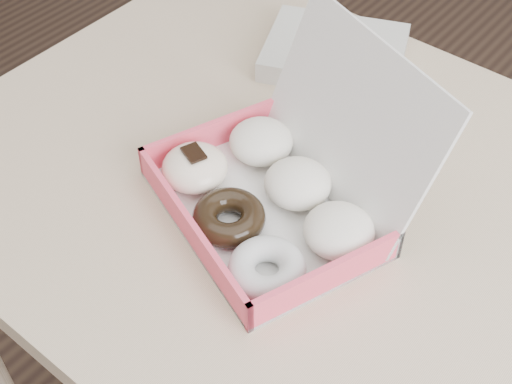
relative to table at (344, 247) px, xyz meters
The scene contains 3 objects.
table is the anchor object (origin of this frame).
donut_box 0.15m from the table, 143.62° to the right, with size 0.38×0.37×0.21m.
newspapers 0.35m from the table, 128.38° to the left, with size 0.22×0.18×0.04m, color beige.
Camera 1 is at (0.31, -0.57, 1.46)m, focal length 50.00 mm.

